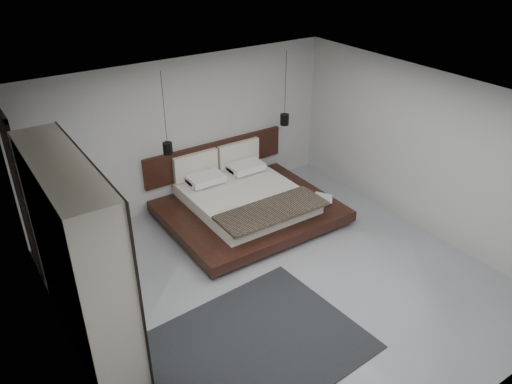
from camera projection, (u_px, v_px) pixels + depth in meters
floor at (280, 281)px, 7.61m from camera, size 6.00×6.00×0.00m
ceiling at (285, 106)px, 6.26m from camera, size 6.00×6.00×0.00m
wall_back at (184, 134)px, 9.12m from camera, size 6.00×0.00×6.00m
wall_front at (469, 332)px, 4.75m from camera, size 6.00×0.00×6.00m
wall_left at (62, 278)px, 5.47m from camera, size 0.00×6.00×6.00m
wall_right at (425, 153)px, 8.40m from camera, size 0.00×6.00×6.00m
lattice_screen at (21, 195)px, 7.33m from camera, size 0.05×0.90×2.60m
bed at (245, 202)px, 9.14m from camera, size 2.97×2.47×1.11m
book_lower at (320, 199)px, 9.25m from camera, size 0.37×0.39×0.03m
book_upper at (321, 199)px, 9.20m from camera, size 0.36×0.36×0.02m
pendant_left at (168, 148)px, 8.32m from camera, size 0.16×0.16×1.41m
pendant_right at (284, 119)px, 9.52m from camera, size 0.17×0.17×1.41m
wardrobe at (78, 255)px, 6.08m from camera, size 0.61×2.57×2.52m
rug at (245, 351)px, 6.38m from camera, size 3.14×2.34×0.01m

